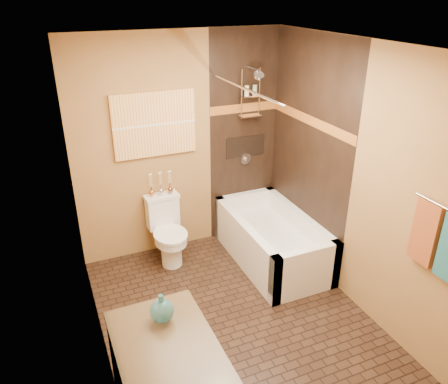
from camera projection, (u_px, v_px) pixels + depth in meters
floor at (235, 318)px, 4.18m from camera, size 3.00×3.00×0.00m
wall_left at (89, 230)px, 3.22m from camera, size 0.02×3.00×2.50m
wall_right at (353, 179)px, 4.07m from camera, size 0.02×3.00×2.50m
wall_back at (181, 147)px, 4.89m from camera, size 2.40×0.02×2.50m
wall_front at (351, 314)px, 2.40m from camera, size 2.40×0.02×2.50m
ceiling at (239, 45)px, 3.11m from camera, size 3.00×3.00×0.00m
alcove_tile_back at (243, 139)px, 5.16m from camera, size 0.85×0.01×2.50m
alcove_tile_right at (308, 154)px, 4.69m from camera, size 0.01×1.50×2.50m
mosaic_band_back at (244, 108)px, 4.99m from camera, size 0.85×0.01×0.10m
mosaic_band_right at (310, 120)px, 4.53m from camera, size 0.01×1.50×0.10m
alcove_niche at (245, 146)px, 5.20m from camera, size 0.50×0.01×0.25m
shower_fixtures at (250, 106)px, 4.90m from camera, size 0.24×0.33×1.16m
curtain_rod at (243, 88)px, 4.08m from camera, size 0.03×1.55×0.03m
towel_bar at (446, 209)px, 3.10m from camera, size 0.02×0.55×0.02m
towel_rust at (425, 233)px, 3.33m from camera, size 0.05×0.22×0.52m
sunset_painting at (155, 124)px, 4.64m from camera, size 0.90×0.04×0.70m
vanity_mirror at (112, 278)px, 2.28m from camera, size 0.01×1.00×0.90m
bathtub at (272, 243)px, 4.99m from camera, size 0.80×1.50×0.55m
toilet at (168, 231)px, 4.93m from camera, size 0.39×0.57×0.75m
teal_bottle at (162, 308)px, 2.83m from camera, size 0.18×0.18×0.25m
bud_vases at (161, 183)px, 4.85m from camera, size 0.27×0.06×0.27m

